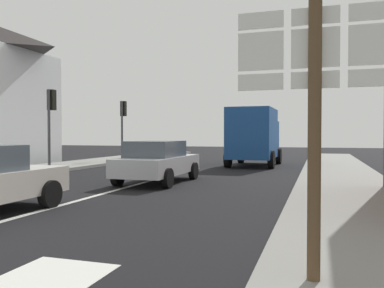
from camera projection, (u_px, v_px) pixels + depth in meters
The scene contains 8 objects.
ground_plane at pixel (161, 178), 15.68m from camera, with size 80.00×80.00×0.00m, color black.
sidewalk_right at pixel (348, 190), 11.77m from camera, with size 3.04×44.00×0.14m, color gray.
lane_centre_stripe at pixel (110, 192), 11.87m from camera, with size 0.16×12.00×0.01m, color silver.
sedan_far at pixel (157, 161), 14.16m from camera, with size 1.99×4.21×1.47m.
delivery_truck at pixel (254, 135), 21.70m from camera, with size 2.53×5.02×3.05m.
route_sign_post at pixel (315, 106), 4.29m from camera, with size 1.66×0.14×3.20m.
traffic_light_near_left at pixel (51, 111), 17.82m from camera, with size 0.30×0.49×3.68m.
traffic_light_far_left at pixel (123, 117), 24.37m from camera, with size 0.30×0.49×3.71m.
Camera 1 is at (5.86, -4.56, 1.70)m, focal length 37.77 mm.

